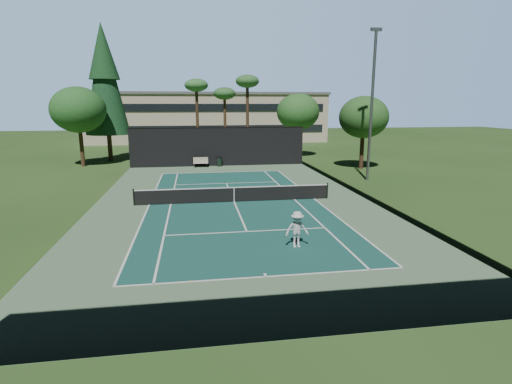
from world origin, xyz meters
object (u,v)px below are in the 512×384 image
tennis_ball_d (151,193)px  tennis_net (234,194)px  tennis_ball_a (191,281)px  tennis_ball_b (193,197)px  trash_bin (219,162)px  park_bench (201,162)px  player (297,229)px  tennis_ball_c (233,192)px

tennis_ball_d → tennis_net: bearing=-31.0°
tennis_ball_a → tennis_ball_b: (0.09, 13.55, 0.00)m
tennis_ball_a → tennis_net: bearing=76.8°
tennis_ball_b → tennis_net: bearing=-31.7°
tennis_ball_a → trash_bin: 27.72m
tennis_net → trash_bin: 15.69m
tennis_ball_a → trash_bin: (2.85, 27.57, 0.45)m
park_bench → tennis_net: bearing=-83.0°
player → tennis_ball_d: player is taller
park_bench → tennis_ball_b: bearing=-93.4°
tennis_ball_c → trash_bin: trash_bin is taller
tennis_net → tennis_ball_d: size_ratio=202.96×
tennis_ball_b → tennis_ball_c: (2.91, 1.31, -0.00)m
player → tennis_ball_b: size_ratio=25.67×
tennis_ball_a → tennis_ball_c: tennis_ball_c is taller
tennis_net → tennis_ball_c: bearing=86.1°
park_bench → trash_bin: park_bench is taller
tennis_ball_b → tennis_ball_d: size_ratio=1.02×
tennis_ball_c → park_bench: bearing=99.5°
tennis_ball_b → park_bench: (0.82, 13.72, 0.51)m
park_bench → trash_bin: size_ratio=1.59×
tennis_ball_d → trash_bin: size_ratio=0.07×
tennis_ball_a → tennis_ball_b: tennis_ball_b is taller
tennis_ball_a → tennis_ball_b: bearing=89.6°
tennis_net → tennis_ball_b: size_ratio=198.61×
tennis_ball_b → tennis_ball_c: bearing=24.3°
tennis_net → player: (1.95, -8.90, 0.28)m
player → tennis_ball_c: 12.04m
tennis_ball_c → tennis_ball_d: (-5.88, 0.42, 0.00)m
tennis_ball_b → park_bench: bearing=86.6°
tennis_ball_d → tennis_ball_c: bearing=-4.1°
player → tennis_ball_a: bearing=-148.6°
park_bench → tennis_ball_d: bearing=-107.6°
tennis_ball_a → trash_bin: bearing=84.1°
player → tennis_net: bearing=101.7°
tennis_ball_c → trash_bin: (-0.15, 12.71, 0.45)m
player → trash_bin: (-1.90, 24.60, -0.36)m
player → tennis_ball_b: 11.58m
tennis_ball_a → park_bench: bearing=88.1°
tennis_ball_b → player: bearing=-66.2°
tennis_ball_c → player: bearing=-81.6°
player → tennis_ball_b: bearing=113.1°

